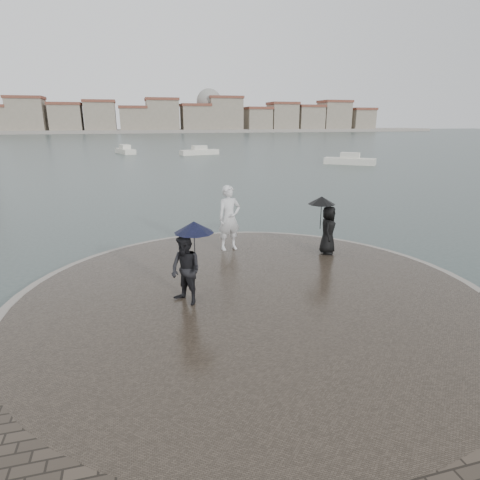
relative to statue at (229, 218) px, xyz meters
name	(u,v)px	position (x,y,z in m)	size (l,w,h in m)	color
ground	(309,388)	(-0.31, -7.34, -1.48)	(400.00, 400.00, 0.00)	#2B3835
kerb_ring	(253,301)	(-0.31, -3.84, -1.32)	(12.50, 12.50, 0.32)	gray
quay_tip	(253,300)	(-0.31, -3.84, -1.30)	(11.90, 11.90, 0.36)	#2D261E
statue	(229,218)	(0.00, 0.00, 0.00)	(0.82, 0.54, 2.25)	silver
visitor_left	(188,261)	(-2.00, -3.90, -0.04)	(1.24, 1.11, 2.04)	black
visitor_right	(327,223)	(3.04, -1.27, -0.07)	(1.14, 1.03, 1.95)	black
far_skyline	(116,118)	(-6.60, 153.37, 4.13)	(260.00, 20.00, 37.00)	gray
boats	(214,154)	(7.81, 40.47, -1.11)	(28.26, 27.57, 1.50)	silver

